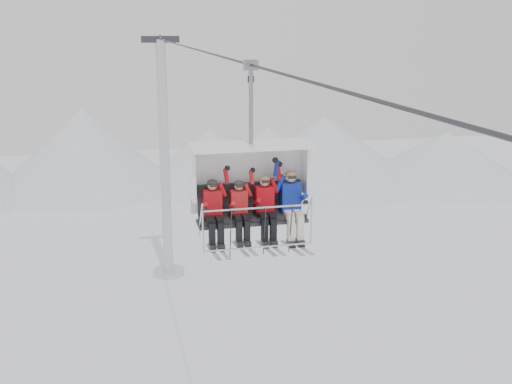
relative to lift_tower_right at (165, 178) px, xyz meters
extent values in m
cone|color=white|center=(-5.00, 22.00, -2.28)|extent=(16.00, 16.00, 7.00)
cone|color=white|center=(6.00, 21.00, -3.28)|extent=(14.00, 14.00, 5.00)
cone|color=white|center=(16.00, 19.00, -2.78)|extent=(18.00, 18.00, 6.00)
cone|color=white|center=(27.00, 17.00, -3.53)|extent=(16.00, 16.00, 4.50)
cone|color=white|center=(12.00, 24.00, -3.53)|extent=(12.00, 12.00, 4.50)
cylinder|color=silver|center=(0.00, 0.00, 0.87)|extent=(0.56, 0.56, 13.30)
cylinder|color=silver|center=(0.00, 0.00, -5.63)|extent=(1.80, 1.80, 0.30)
cube|color=#323237|center=(0.00, 0.00, 7.52)|extent=(2.00, 0.35, 0.35)
cylinder|color=#323237|center=(0.00, -22.00, 7.52)|extent=(0.06, 50.00, 0.06)
cube|color=black|center=(0.00, -21.62, 4.17)|extent=(2.37, 0.55, 0.10)
cube|color=black|center=(0.00, -21.36, 4.56)|extent=(2.37, 0.10, 0.69)
cube|color=#323237|center=(0.00, -21.62, 4.08)|extent=(2.48, 0.60, 0.08)
cube|color=white|center=(0.00, -21.14, 5.00)|extent=(2.64, 0.10, 1.57)
cube|color=white|center=(0.00, -21.54, 5.78)|extent=(2.64, 0.90, 0.10)
cylinder|color=silver|center=(0.00, -22.17, 4.54)|extent=(2.41, 0.04, 0.04)
cylinder|color=silver|center=(0.00, -22.24, 3.67)|extent=(2.41, 0.04, 0.04)
cylinder|color=gray|center=(0.00, -21.52, 6.65)|extent=(0.10, 0.10, 1.74)
cube|color=gray|center=(0.00, -21.52, 7.52)|extent=(0.30, 0.18, 0.22)
cube|color=red|center=(-0.89, -21.58, 4.54)|extent=(0.40, 0.27, 0.59)
sphere|color=tan|center=(-0.89, -21.62, 4.96)|extent=(0.22, 0.22, 0.22)
cube|color=black|center=(-0.98, -22.02, 3.98)|extent=(0.13, 0.15, 0.48)
cube|color=black|center=(-0.79, -22.02, 3.98)|extent=(0.13, 0.15, 0.48)
cube|color=silver|center=(-0.98, -22.12, 3.60)|extent=(0.09, 1.69, 0.26)
cube|color=silver|center=(-0.79, -22.12, 3.60)|extent=(0.09, 1.69, 0.26)
cube|color=red|center=(-0.30, -21.58, 4.52)|extent=(0.37, 0.25, 0.55)
sphere|color=tan|center=(-0.30, -21.62, 4.91)|extent=(0.20, 0.20, 0.20)
cube|color=black|center=(-0.39, -22.02, 4.00)|extent=(0.12, 0.15, 0.44)
cube|color=black|center=(-0.21, -22.02, 4.00)|extent=(0.12, 0.15, 0.44)
cube|color=silver|center=(-0.39, -22.12, 3.64)|extent=(0.08, 1.69, 0.26)
cube|color=silver|center=(-0.21, -22.12, 3.64)|extent=(0.08, 1.69, 0.26)
cube|color=red|center=(0.29, -21.58, 4.55)|extent=(0.41, 0.27, 0.60)
sphere|color=tan|center=(0.29, -21.62, 4.98)|extent=(0.22, 0.22, 0.22)
cube|color=black|center=(0.19, -22.02, 3.98)|extent=(0.14, 0.15, 0.49)
cube|color=black|center=(0.38, -22.02, 3.98)|extent=(0.14, 0.15, 0.49)
cube|color=silver|center=(0.19, -22.12, 3.59)|extent=(0.09, 1.69, 0.26)
cube|color=silver|center=(0.38, -22.12, 3.59)|extent=(0.09, 1.69, 0.26)
cube|color=#11289B|center=(0.90, -21.58, 4.58)|extent=(0.45, 0.30, 0.66)
sphere|color=tan|center=(0.90, -21.62, 5.05)|extent=(0.24, 0.24, 0.24)
cube|color=silver|center=(0.79, -22.02, 3.96)|extent=(0.15, 0.15, 0.53)
cube|color=silver|center=(1.00, -22.02, 3.96)|extent=(0.15, 0.15, 0.53)
cube|color=silver|center=(0.79, -22.12, 3.55)|extent=(0.10, 1.69, 0.26)
cube|color=silver|center=(1.00, -22.12, 3.55)|extent=(0.10, 1.69, 0.26)
camera|label=1|loc=(-3.08, -35.01, 8.40)|focal=45.00mm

